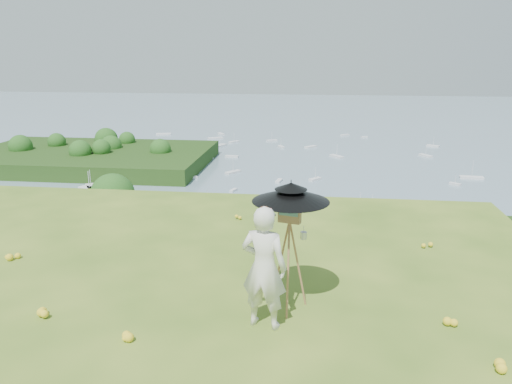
# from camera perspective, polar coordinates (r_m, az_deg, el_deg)

# --- Properties ---
(ground) EXTENTS (14.00, 14.00, 0.00)m
(ground) POSITION_cam_1_polar(r_m,az_deg,el_deg) (7.44, -14.06, -14.90)
(ground) COLOR #42641C
(ground) RESTS_ON ground
(shoreline_tier) EXTENTS (170.00, 28.00, 8.00)m
(shoreline_tier) POSITION_cam_1_polar(r_m,az_deg,el_deg) (90.19, 4.83, -10.49)
(shoreline_tier) COLOR gray
(shoreline_tier) RESTS_ON bay_water
(bay_water) EXTENTS (700.00, 700.00, 0.00)m
(bay_water) POSITION_cam_1_polar(r_m,az_deg,el_deg) (248.82, 6.44, 6.89)
(bay_water) COLOR #7293A3
(bay_water) RESTS_ON ground
(peninsula) EXTENTS (90.00, 60.00, 12.00)m
(peninsula) POSITION_cam_1_polar(r_m,az_deg,el_deg) (181.59, -18.40, 4.52)
(peninsula) COLOR black
(peninsula) RESTS_ON bay_water
(slope_trees) EXTENTS (110.00, 50.00, 6.00)m
(slope_trees) POSITION_cam_1_polar(r_m,az_deg,el_deg) (45.08, 3.28, -8.86)
(slope_trees) COLOR #234414
(slope_trees) RESTS_ON forest_slope
(harbor_town) EXTENTS (110.00, 22.00, 5.00)m
(harbor_town) POSITION_cam_1_polar(r_m,az_deg,el_deg) (87.52, 4.92, -6.66)
(harbor_town) COLOR beige
(harbor_town) RESTS_ON shoreline_tier
(moored_boats) EXTENTS (140.00, 140.00, 0.70)m
(moored_boats) POSITION_cam_1_polar(r_m,az_deg,el_deg) (171.72, 1.88, 3.13)
(moored_boats) COLOR silver
(moored_boats) RESTS_ON bay_water
(wildflowers) EXTENTS (10.00, 10.50, 0.12)m
(wildflowers) POSITION_cam_1_polar(r_m,az_deg,el_deg) (7.61, -13.41, -13.59)
(wildflowers) COLOR yellow
(wildflowers) RESTS_ON ground
(painter) EXTENTS (0.72, 0.56, 1.77)m
(painter) POSITION_cam_1_polar(r_m,az_deg,el_deg) (6.90, 0.92, -8.64)
(painter) COLOR white
(painter) RESTS_ON ground
(field_easel) EXTENTS (0.79, 0.79, 1.70)m
(field_easel) POSITION_cam_1_polar(r_m,az_deg,el_deg) (7.37, 3.78, -7.29)
(field_easel) COLOR #9C6C41
(field_easel) RESTS_ON ground
(sun_umbrella) EXTENTS (1.38, 1.38, 0.59)m
(sun_umbrella) POSITION_cam_1_polar(r_m,az_deg,el_deg) (7.11, 3.99, -0.92)
(sun_umbrella) COLOR black
(sun_umbrella) RESTS_ON field_easel
(painter_cap) EXTENTS (0.25, 0.27, 0.10)m
(painter_cap) POSITION_cam_1_polar(r_m,az_deg,el_deg) (6.60, 0.95, -2.03)
(painter_cap) COLOR #D17673
(painter_cap) RESTS_ON painter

